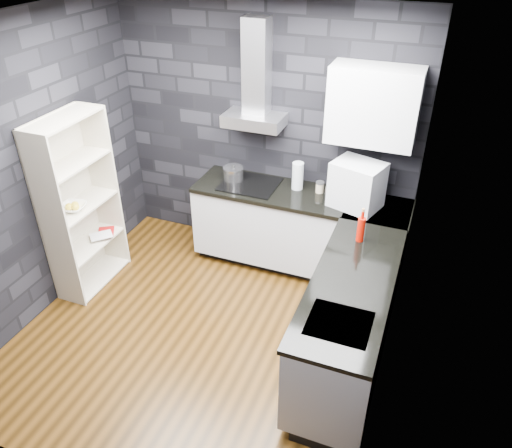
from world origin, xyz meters
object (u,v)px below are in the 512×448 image
Objects in this scene: storage_jar at (320,188)px; red_bottle at (361,230)px; glass_vase at (298,176)px; fruit_bowl at (73,207)px; pot at (233,174)px; appliance_garage at (357,185)px; bookshelf at (80,206)px; utensil_crock at (330,193)px.

red_bottle reaches higher than storage_jar.
glass_vase reaches higher than fruit_bowl.
pot reaches higher than storage_jar.
appliance_garage is at bearing 105.67° from red_bottle.
appliance_garage reaches higher than fruit_bowl.
pot is 0.12× the size of bookshelf.
appliance_garage is (0.39, -0.14, 0.17)m from storage_jar.
appliance_garage is at bearing -12.71° from glass_vase.
fruit_bowl is (-1.17, -1.14, -0.04)m from pot.
bookshelf is 0.10m from fruit_bowl.
glass_vase is at bearing 137.40° from red_bottle.
red_bottle is 2.69m from fruit_bowl.
glass_vase is 0.63× the size of appliance_garage.
storage_jar is 0.42× the size of fruit_bowl.
pot is at bearing 44.08° from fruit_bowl.
bookshelf is at bearing -141.48° from appliance_garage.
storage_jar is (0.92, 0.07, -0.02)m from pot.
appliance_garage reaches higher than storage_jar.
appliance_garage is (0.26, -0.04, 0.16)m from utensil_crock.
storage_jar is 0.76× the size of utensil_crock.
utensil_crock reaches higher than fruit_bowl.
pot is 0.87× the size of fruit_bowl.
bookshelf is (-2.65, -0.38, -0.11)m from red_bottle.
pot is 0.92m from storage_jar.
appliance_garage reaches higher than pot.
glass_vase is at bearing -179.47° from storage_jar.
storage_jar is 0.17m from utensil_crock.
glass_vase is 0.16× the size of bookshelf.
utensil_crock is at bearing -1.65° from pot.
red_bottle is 0.94× the size of fruit_bowl.
utensil_crock is at bearing 19.87° from bookshelf.
storage_jar is 2.42m from fruit_bowl.
red_bottle is (1.48, -0.66, 0.04)m from pot.
storage_jar is 2.37m from bookshelf.
bookshelf is at bearing 90.00° from fruit_bowl.
bookshelf reaches higher than pot.
fruit_bowl is at bearing -147.01° from glass_vase.
appliance_garage is 0.62m from red_bottle.
pot reaches higher than fruit_bowl.
bookshelf reaches higher than appliance_garage.
glass_vase is 0.39m from utensil_crock.
appliance_garage reaches higher than red_bottle.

